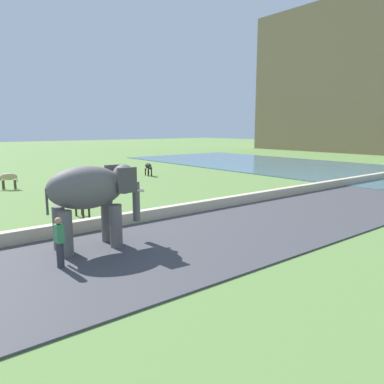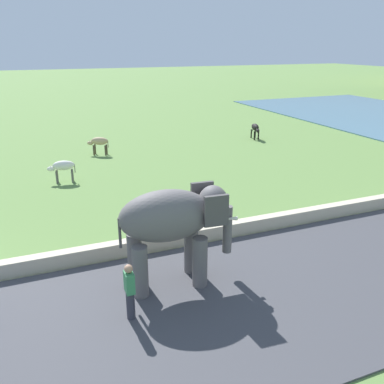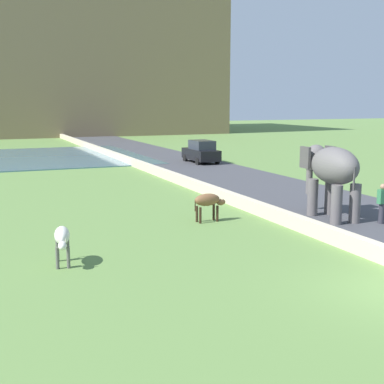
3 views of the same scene
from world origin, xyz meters
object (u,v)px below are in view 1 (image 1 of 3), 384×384
Objects in this scene: person_beside_elephant at (59,242)px; cow_brown at (82,200)px; cow_black at (148,167)px; elephant at (93,193)px; cow_tan at (8,178)px.

person_beside_elephant is 6.79m from cow_brown.
person_beside_elephant is at bearing -38.57° from cow_black.
elephant reaches higher than person_beside_elephant.
person_beside_elephant is 1.16× the size of cow_brown.
elephant is 2.36m from person_beside_elephant.
elephant is 20.43m from cow_black.
cow_tan is at bearing 177.82° from elephant.
cow_black is (-0.20, 11.69, 0.00)m from cow_tan.
cow_tan is 11.69m from cow_black.
person_beside_elephant reaches higher than cow_tan.
cow_tan and cow_black have the same top height.
person_beside_elephant is at bearing -27.65° from cow_brown.
person_beside_elephant is 17.43m from cow_tan.
cow_brown is at bearing 162.61° from elephant.
cow_tan is 0.99× the size of cow_brown.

